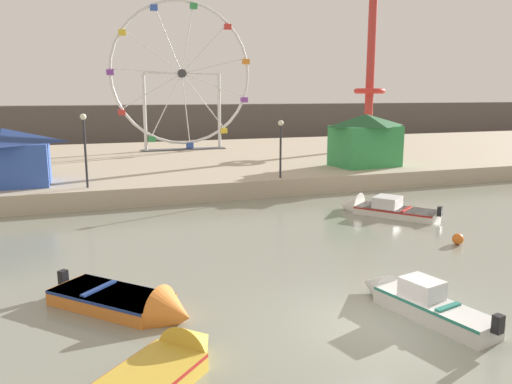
# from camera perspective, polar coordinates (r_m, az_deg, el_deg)

# --- Properties ---
(ground_plane) EXTENTS (240.00, 240.00, 0.00)m
(ground_plane) POSITION_cam_1_polar(r_m,az_deg,el_deg) (13.69, 13.07, -14.48)
(ground_plane) COLOR gray
(quay_promenade) EXTENTS (110.00, 24.96, 1.01)m
(quay_promenade) POSITION_cam_1_polar(r_m,az_deg,el_deg) (39.54, -9.13, 3.24)
(quay_promenade) COLOR #B7A88E
(quay_promenade) RESTS_ON ground_plane
(distant_town_skyline) EXTENTS (140.00, 3.00, 4.40)m
(distant_town_skyline) POSITION_cam_1_polar(r_m,az_deg,el_deg) (63.20, -13.09, 7.56)
(distant_town_skyline) COLOR #564C47
(distant_town_skyline) RESTS_ON ground_plane
(motorboat_pale_grey) EXTENTS (1.95, 4.43, 1.23)m
(motorboat_pale_grey) POSITION_cam_1_polar(r_m,az_deg,el_deg) (14.63, 17.59, -11.59)
(motorboat_pale_grey) COLOR silver
(motorboat_pale_grey) RESTS_ON ground_plane
(motorboat_orange_hull) EXTENTS (4.05, 4.13, 1.41)m
(motorboat_orange_hull) POSITION_cam_1_polar(r_m,az_deg,el_deg) (14.33, -13.39, -12.27)
(motorboat_orange_hull) COLOR orange
(motorboat_orange_hull) RESTS_ON ground_plane
(motorboat_mustard_yellow) EXTENTS (4.52, 4.38, 1.29)m
(motorboat_mustard_yellow) POSITION_cam_1_polar(r_m,az_deg,el_deg) (11.08, -11.41, -19.62)
(motorboat_mustard_yellow) COLOR gold
(motorboat_mustard_yellow) RESTS_ON ground_plane
(motorboat_white_red_stripe) EXTENTS (4.16, 4.78, 1.49)m
(motorboat_white_red_stripe) POSITION_cam_1_polar(r_m,az_deg,el_deg) (25.61, 13.42, -1.78)
(motorboat_white_red_stripe) COLOR silver
(motorboat_white_red_stripe) RESTS_ON ground_plane
(ferris_wheel_white_frame) EXTENTS (12.03, 1.20, 12.36)m
(ferris_wheel_white_frame) POSITION_cam_1_polar(r_m,az_deg,el_deg) (43.93, -8.36, 12.82)
(ferris_wheel_white_frame) COLOR silver
(ferris_wheel_white_frame) RESTS_ON quay_promenade
(drop_tower_red_tower) EXTENTS (2.80, 2.80, 13.73)m
(drop_tower_red_tower) POSITION_cam_1_polar(r_m,az_deg,el_deg) (44.82, 12.72, 11.76)
(drop_tower_red_tower) COLOR #BC332D
(drop_tower_red_tower) RESTS_ON quay_promenade
(carnival_booth_blue_tent) EXTENTS (4.76, 3.54, 3.03)m
(carnival_booth_blue_tent) POSITION_cam_1_polar(r_m,az_deg,el_deg) (29.71, -26.53, 3.67)
(carnival_booth_blue_tent) COLOR #3356B7
(carnival_booth_blue_tent) RESTS_ON quay_promenade
(carnival_booth_green_kiosk) EXTENTS (4.75, 3.56, 3.46)m
(carnival_booth_green_kiosk) POSITION_cam_1_polar(r_m,az_deg,el_deg) (34.52, 12.23, 5.84)
(carnival_booth_green_kiosk) COLOR #33934C
(carnival_booth_green_kiosk) RESTS_ON quay_promenade
(promenade_lamp_near) EXTENTS (0.32, 0.32, 3.31)m
(promenade_lamp_near) POSITION_cam_1_polar(r_m,az_deg,el_deg) (28.96, 2.80, 5.94)
(promenade_lamp_near) COLOR #2D2D33
(promenade_lamp_near) RESTS_ON quay_promenade
(promenade_lamp_far) EXTENTS (0.32, 0.32, 3.81)m
(promenade_lamp_far) POSITION_cam_1_polar(r_m,az_deg,el_deg) (27.28, -18.78, 5.64)
(promenade_lamp_far) COLOR #2D2D33
(promenade_lamp_far) RESTS_ON quay_promenade
(mooring_buoy_orange) EXTENTS (0.44, 0.44, 0.44)m
(mooring_buoy_orange) POSITION_cam_1_polar(r_m,az_deg,el_deg) (21.38, 21.82, -4.95)
(mooring_buoy_orange) COLOR orange
(mooring_buoy_orange) RESTS_ON ground_plane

